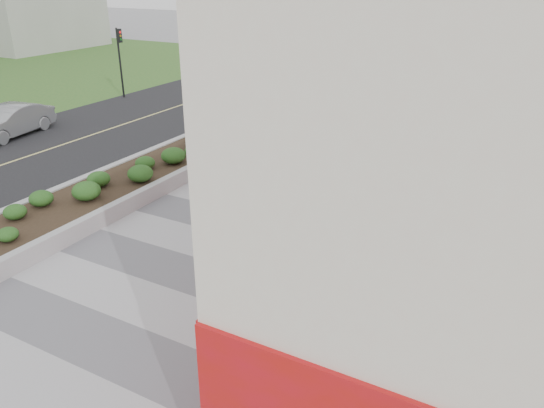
{
  "coord_description": "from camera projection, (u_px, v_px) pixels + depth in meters",
  "views": [
    {
      "loc": [
        7.78,
        -7.77,
        7.44
      ],
      "look_at": [
        0.92,
        4.73,
        1.1
      ],
      "focal_mm": 35.0,
      "sensor_mm": 36.0,
      "label": 1
    }
  ],
  "objects": [
    {
      "name": "traffic_signal_near",
      "position": [
        253.0,
        63.0,
        28.74
      ],
      "size": [
        0.33,
        0.28,
        4.2
      ],
      "color": "black",
      "rests_on": "ground"
    },
    {
      "name": "walkway",
      "position": [
        214.0,
        254.0,
        15.07
      ],
      "size": [
        8.0,
        36.0,
        0.01
      ],
      "primitive_type": "cube",
      "color": "#A8A8AD",
      "rests_on": "ground"
    },
    {
      "name": "car_dark",
      "position": [
        228.0,
        80.0,
        35.23
      ],
      "size": [
        2.84,
        4.9,
        1.33
      ],
      "primitive_type": "imported",
      "rotation": [
        0.0,
        0.0,
        -0.22
      ],
      "color": "black",
      "rests_on": "ground"
    },
    {
      "name": "street",
      "position": [
        42.0,
        152.0,
        23.54
      ],
      "size": [
        10.0,
        40.0,
        0.0
      ],
      "primitive_type": "cube",
      "color": "black",
      "rests_on": "ground"
    },
    {
      "name": "building",
      "position": [
        528.0,
        101.0,
        15.17
      ],
      "size": [
        6.04,
        24.08,
        8.0
      ],
      "color": "silver",
      "rests_on": "ground"
    },
    {
      "name": "planter",
      "position": [
        155.0,
        167.0,
        20.52
      ],
      "size": [
        3.0,
        18.0,
        0.9
      ],
      "color": "#9E9EA0",
      "rests_on": "ground"
    },
    {
      "name": "car_silver",
      "position": [
        11.0,
        121.0,
        25.46
      ],
      "size": [
        2.19,
        4.66,
        1.48
      ],
      "primitive_type": "imported",
      "rotation": [
        0.0,
        0.0,
        0.14
      ],
      "color": "#95989C",
      "rests_on": "ground"
    },
    {
      "name": "manhole_cover",
      "position": [
        229.0,
        259.0,
        14.85
      ],
      "size": [
        0.44,
        0.44,
        0.01
      ],
      "primitive_type": "cylinder",
      "color": "#595654",
      "rests_on": "ground"
    },
    {
      "name": "skateboarder",
      "position": [
        327.0,
        149.0,
        21.3
      ],
      "size": [
        0.54,
        0.74,
        1.62
      ],
      "rotation": [
        0.0,
        0.0,
        0.17
      ],
      "color": "beige",
      "rests_on": "ground"
    },
    {
      "name": "traffic_signal_far",
      "position": [
        120.0,
        52.0,
        32.38
      ],
      "size": [
        0.33,
        0.28,
        4.2
      ],
      "color": "black",
      "rests_on": "ground"
    },
    {
      "name": "ground",
      "position": [
        143.0,
        309.0,
        12.66
      ],
      "size": [
        160.0,
        160.0,
        0.0
      ],
      "primitive_type": "plane",
      "color": "gray",
      "rests_on": "ground"
    }
  ]
}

